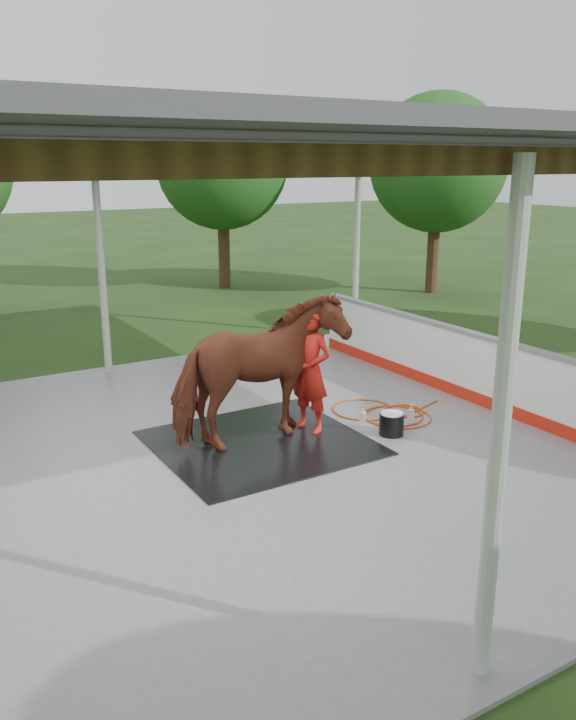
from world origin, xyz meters
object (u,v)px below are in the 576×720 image
horse (260,372)px  wash_bucket (392,423)px  dasher_board (471,368)px  handler (310,370)px

horse → wash_bucket: horse is taller
horse → wash_bucket: bearing=-115.6°
dasher_board → wash_bucket: size_ratio=22.51×
dasher_board → horse: bearing=177.8°
handler → dasher_board: bearing=67.8°
horse → dasher_board: bearing=-96.8°
handler → wash_bucket: 1.39m
dasher_board → wash_bucket: (-2.08, -0.53, -0.37)m
dasher_board → handler: (-2.99, 0.21, 0.37)m
wash_bucket → dasher_board: bearing=14.4°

